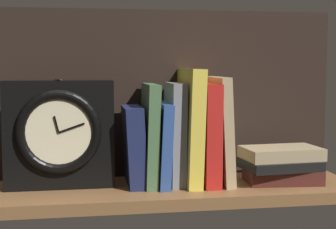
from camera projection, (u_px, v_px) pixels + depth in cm
name	position (u px, v px, depth cm)	size (l,w,h in cm)	color
ground_plane	(171.00, 191.00, 111.04)	(81.13, 23.58, 2.50)	brown
back_panel	(163.00, 93.00, 120.05)	(81.13, 1.20, 38.59)	black
book_navy_bierce	(134.00, 146.00, 110.93)	(3.77, 13.22, 17.06)	#192147
book_green_romantic	(150.00, 134.00, 111.26)	(2.47, 14.43, 21.89)	#476B44
book_blue_modern	(162.00, 143.00, 111.89)	(2.24, 15.91, 17.85)	#2D4C8E
book_gray_chess	(175.00, 133.00, 112.17)	(3.00, 12.53, 22.07)	gray
book_yellow_seinlanguage	(190.00, 126.00, 112.57)	(3.06, 16.90, 25.12)	gold
book_red_requiem	(205.00, 133.00, 113.30)	(3.41, 16.91, 22.01)	red
book_tan_shortstories	(219.00, 130.00, 113.75)	(2.17, 16.78, 23.33)	tan
framed_clock	(59.00, 134.00, 107.25)	(22.75, 6.46, 23.22)	black
book_stack_side	(281.00, 165.00, 113.52)	(17.76, 12.68, 7.83)	#471E19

